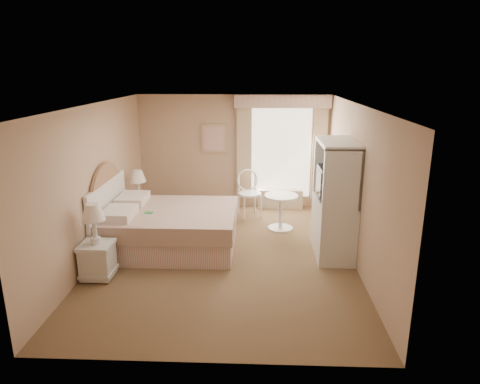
{
  "coord_description": "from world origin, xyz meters",
  "views": [
    {
      "loc": [
        0.52,
        -6.62,
        3.02
      ],
      "look_at": [
        0.24,
        0.3,
        1.03
      ],
      "focal_mm": 32.0,
      "sensor_mm": 36.0,
      "label": 1
    }
  ],
  "objects_px": {
    "nightstand_near": "(97,251)",
    "armoire": "(335,209)",
    "bed": "(163,226)",
    "round_table": "(281,206)",
    "cafe_chair": "(249,190)",
    "nightstand_far": "(139,204)"
  },
  "relations": [
    {
      "from": "nightstand_near",
      "to": "armoire",
      "type": "relative_size",
      "value": 0.59
    },
    {
      "from": "nightstand_near",
      "to": "nightstand_far",
      "type": "xyz_separation_m",
      "value": [
        -0.0,
        2.37,
        -0.02
      ]
    },
    {
      "from": "round_table",
      "to": "cafe_chair",
      "type": "height_order",
      "value": "cafe_chair"
    },
    {
      "from": "cafe_chair",
      "to": "nightstand_far",
      "type": "bearing_deg",
      "value": 173.53
    },
    {
      "from": "nightstand_near",
      "to": "armoire",
      "type": "xyz_separation_m",
      "value": [
        3.65,
        1.02,
        0.37
      ]
    },
    {
      "from": "nightstand_far",
      "to": "cafe_chair",
      "type": "relative_size",
      "value": 1.09
    },
    {
      "from": "nightstand_far",
      "to": "round_table",
      "type": "height_order",
      "value": "nightstand_far"
    },
    {
      "from": "bed",
      "to": "nightstand_far",
      "type": "height_order",
      "value": "bed"
    },
    {
      "from": "round_table",
      "to": "cafe_chair",
      "type": "bearing_deg",
      "value": 129.72
    },
    {
      "from": "cafe_chair",
      "to": "armoire",
      "type": "bearing_deg",
      "value": -73.53
    },
    {
      "from": "nightstand_near",
      "to": "nightstand_far",
      "type": "distance_m",
      "value": 2.37
    },
    {
      "from": "armoire",
      "to": "cafe_chair",
      "type": "bearing_deg",
      "value": 127.38
    },
    {
      "from": "round_table",
      "to": "armoire",
      "type": "bearing_deg",
      "value": -54.29
    },
    {
      "from": "bed",
      "to": "round_table",
      "type": "relative_size",
      "value": 3.36
    },
    {
      "from": "bed",
      "to": "armoire",
      "type": "distance_m",
      "value": 2.96
    },
    {
      "from": "bed",
      "to": "round_table",
      "type": "xyz_separation_m",
      "value": [
        2.1,
        0.99,
        0.07
      ]
    },
    {
      "from": "nightstand_near",
      "to": "nightstand_far",
      "type": "bearing_deg",
      "value": 90.0
    },
    {
      "from": "bed",
      "to": "cafe_chair",
      "type": "height_order",
      "value": "bed"
    },
    {
      "from": "cafe_chair",
      "to": "armoire",
      "type": "xyz_separation_m",
      "value": [
        1.46,
        -1.91,
        0.23
      ]
    },
    {
      "from": "round_table",
      "to": "nightstand_near",
      "type": "bearing_deg",
      "value": -142.66
    },
    {
      "from": "bed",
      "to": "armoire",
      "type": "height_order",
      "value": "armoire"
    },
    {
      "from": "bed",
      "to": "nightstand_near",
      "type": "distance_m",
      "value": 1.38
    }
  ]
}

